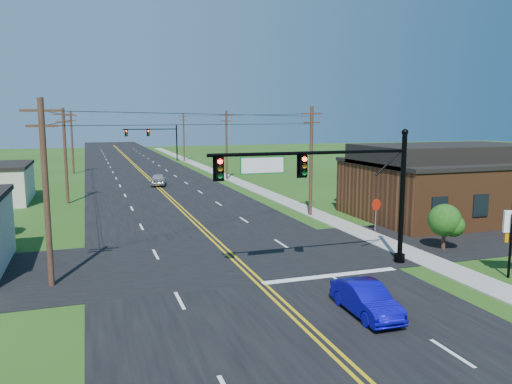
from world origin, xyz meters
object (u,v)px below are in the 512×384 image
object	(u,v)px
signal_mast_far	(153,137)
stop_sign	(376,208)
signal_mast_main	(330,182)
blue_car	(366,300)

from	to	relation	value
signal_mast_far	stop_sign	xyz separation A→B (m)	(7.26, -64.90, -2.82)
signal_mast_main	stop_sign	size ratio (longest dim) A/B	4.71
signal_mast_main	blue_car	bearing A→B (deg)	-102.62
stop_sign	signal_mast_main	bearing A→B (deg)	-148.27
blue_car	stop_sign	world-z (taller)	stop_sign
signal_mast_far	blue_car	bearing A→B (deg)	-91.06
blue_car	signal_mast_main	bearing A→B (deg)	78.99
signal_mast_far	stop_sign	distance (m)	65.37
stop_sign	signal_mast_far	bearing A→B (deg)	84.16
signal_mast_far	stop_sign	world-z (taller)	signal_mast_far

